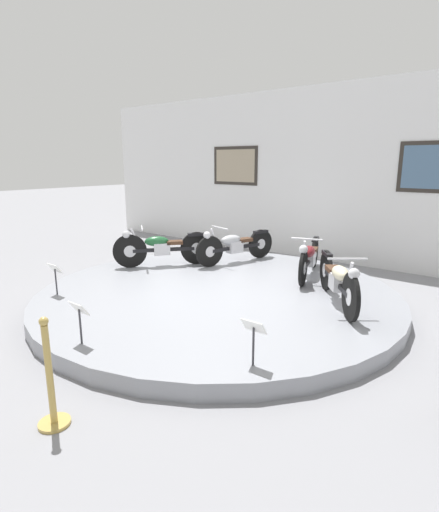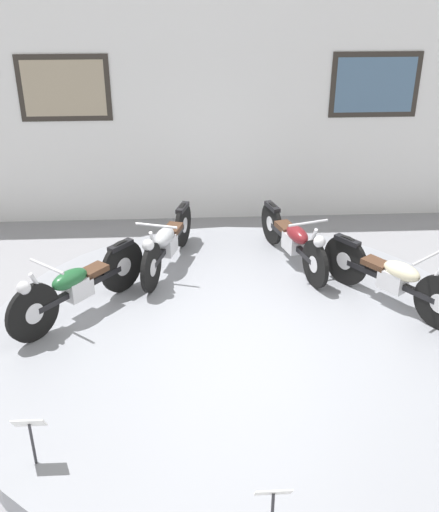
% 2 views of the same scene
% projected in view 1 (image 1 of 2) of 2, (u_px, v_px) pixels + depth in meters
% --- Properties ---
extents(ground_plane, '(60.00, 60.00, 0.00)m').
position_uv_depth(ground_plane, '(218.00, 301.00, 6.72)').
color(ground_plane, gray).
extents(display_platform, '(5.89, 5.89, 0.22)m').
position_uv_depth(display_platform, '(218.00, 295.00, 6.70)').
color(display_platform, gray).
rests_on(display_platform, ground_plane).
extents(back_wall, '(14.00, 0.22, 3.98)m').
position_uv_depth(back_wall, '(322.00, 175.00, 9.29)').
color(back_wall, white).
rests_on(back_wall, ground_plane).
extents(motorcycle_green, '(1.34, 1.59, 0.81)m').
position_uv_depth(motorcycle_green, '(162.00, 247.00, 8.08)').
color(motorcycle_green, black).
rests_on(motorcycle_green, display_platform).
extents(motorcycle_silver, '(0.70, 1.91, 0.79)m').
position_uv_depth(motorcycle_silver, '(235.00, 245.00, 8.36)').
color(motorcycle_silver, black).
rests_on(motorcycle_silver, display_platform).
extents(motorcycle_maroon, '(0.68, 1.90, 0.78)m').
position_uv_depth(motorcycle_maroon, '(309.00, 256.00, 7.35)').
color(motorcycle_maroon, black).
rests_on(motorcycle_maroon, display_platform).
extents(motorcycle_cream, '(1.24, 1.64, 0.80)m').
position_uv_depth(motorcycle_cream, '(338.00, 279.00, 5.88)').
color(motorcycle_cream, black).
rests_on(motorcycle_cream, display_platform).
extents(info_placard_front_left, '(0.26, 0.11, 0.51)m').
position_uv_depth(info_placard_front_left, '(55.00, 272.00, 6.32)').
color(info_placard_front_left, '#333338').
rests_on(info_placard_front_left, display_platform).
extents(info_placard_front_centre, '(0.26, 0.11, 0.51)m').
position_uv_depth(info_placard_front_centre, '(79.00, 314.00, 4.59)').
color(info_placard_front_centre, '#333338').
rests_on(info_placard_front_centre, display_platform).
extents(info_placard_front_right, '(0.26, 0.11, 0.51)m').
position_uv_depth(info_placard_front_right, '(254.00, 332.00, 4.09)').
color(info_placard_front_right, '#333338').
rests_on(info_placard_front_right, display_platform).
extents(stanchion_post_right_of_entry, '(0.28, 0.28, 1.02)m').
position_uv_depth(stanchion_post_right_of_entry, '(51.00, 390.00, 3.49)').
color(stanchion_post_right_of_entry, tan).
rests_on(stanchion_post_right_of_entry, ground_plane).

